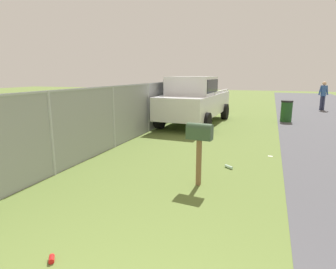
% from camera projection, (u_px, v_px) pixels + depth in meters
% --- Properties ---
extents(mailbox, '(0.25, 0.52, 1.26)m').
position_uv_depth(mailbox, '(199.00, 136.00, 5.50)').
color(mailbox, brown).
rests_on(mailbox, ground).
extents(pickup_truck, '(5.37, 2.42, 2.09)m').
position_uv_depth(pickup_truck, '(194.00, 99.00, 12.44)').
color(pickup_truck, silver).
rests_on(pickup_truck, ground).
extents(trash_bin, '(0.53, 0.53, 1.00)m').
position_uv_depth(trash_bin, '(286.00, 111.00, 13.20)').
color(trash_bin, '#1E4C1E').
rests_on(trash_bin, ground).
extents(pedestrian, '(0.30, 0.57, 1.74)m').
position_uv_depth(pedestrian, '(323.00, 94.00, 17.37)').
color(pedestrian, '#2D3351').
rests_on(pedestrian, ground).
extents(fence_section, '(18.24, 0.07, 1.86)m').
position_uv_depth(fence_section, '(161.00, 103.00, 12.04)').
color(fence_section, '#9EA3A8').
rests_on(fence_section, ground).
extents(litter_can_by_mailbox, '(0.13, 0.13, 0.07)m').
position_uv_depth(litter_can_by_mailbox, '(52.00, 259.00, 3.37)').
color(litter_can_by_mailbox, red).
rests_on(litter_can_by_mailbox, ground).
extents(litter_wrapper_midfield_b, '(0.09, 0.13, 0.01)m').
position_uv_depth(litter_wrapper_midfield_b, '(270.00, 156.00, 7.69)').
color(litter_wrapper_midfield_b, silver).
rests_on(litter_wrapper_midfield_b, ground).
extents(litter_bottle_midfield_a, '(0.19, 0.22, 0.07)m').
position_uv_depth(litter_bottle_midfield_a, '(229.00, 167.00, 6.70)').
color(litter_bottle_midfield_a, '#B2D8BF').
rests_on(litter_bottle_midfield_a, ground).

